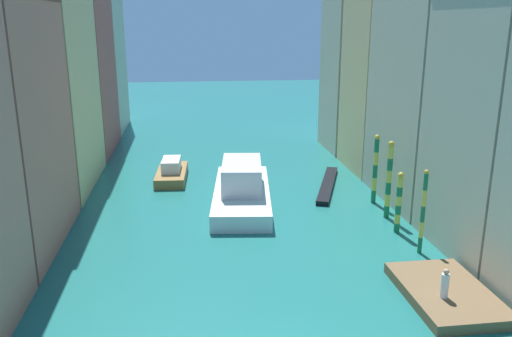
% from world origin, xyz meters
% --- Properties ---
extents(ground_plane, '(154.00, 154.00, 0.00)m').
position_xyz_m(ground_plane, '(0.00, 24.50, 0.00)').
color(ground_plane, '#1E6B66').
extents(building_left_2, '(7.00, 12.11, 17.06)m').
position_xyz_m(building_left_2, '(-14.33, 26.06, 8.54)').
color(building_left_2, '#DBB77A').
rests_on(building_left_2, ground).
extents(building_left_3, '(7.00, 11.44, 18.28)m').
position_xyz_m(building_left_3, '(-14.33, 37.92, 9.15)').
color(building_left_3, '#B25147').
rests_on(building_left_3, ground).
extents(building_left_4, '(7.00, 10.60, 17.48)m').
position_xyz_m(building_left_4, '(-14.33, 48.96, 8.75)').
color(building_left_4, '#BCB299').
rests_on(building_left_4, ground).
extents(building_right_1, '(7.00, 7.98, 14.68)m').
position_xyz_m(building_right_1, '(14.33, 10.12, 7.35)').
color(building_right_1, '#BCB299').
rests_on(building_right_1, ground).
extents(building_right_2, '(7.00, 9.69, 15.81)m').
position_xyz_m(building_right_2, '(14.33, 19.07, 7.92)').
color(building_right_2, '#BCB299').
rests_on(building_right_2, ground).
extents(building_right_3, '(7.00, 7.44, 20.78)m').
position_xyz_m(building_right_3, '(14.33, 27.66, 10.40)').
color(building_right_3, '#DBB77A').
rests_on(building_right_3, ground).
extents(building_right_4, '(7.00, 7.20, 17.34)m').
position_xyz_m(building_right_4, '(14.33, 35.38, 8.68)').
color(building_right_4, '#BCB299').
rests_on(building_right_4, ground).
extents(waterfront_dock, '(3.85, 6.01, 0.53)m').
position_xyz_m(waterfront_dock, '(8.68, 5.05, 0.26)').
color(waterfront_dock, brown).
rests_on(waterfront_dock, ground).
extents(person_on_dock, '(0.36, 0.36, 1.42)m').
position_xyz_m(person_on_dock, '(8.14, 4.29, 1.19)').
color(person_on_dock, white).
rests_on(person_on_dock, waterfront_dock).
extents(mooring_pole_0, '(0.26, 0.26, 4.94)m').
position_xyz_m(mooring_pole_0, '(9.63, 10.05, 2.51)').
color(mooring_pole_0, '#197247').
rests_on(mooring_pole_0, ground).
extents(mooring_pole_1, '(0.39, 0.39, 3.91)m').
position_xyz_m(mooring_pole_1, '(9.53, 13.14, 2.01)').
color(mooring_pole_1, '#197247').
rests_on(mooring_pole_1, ground).
extents(mooring_pole_2, '(0.39, 0.39, 5.28)m').
position_xyz_m(mooring_pole_2, '(9.83, 15.66, 2.70)').
color(mooring_pole_2, '#197247').
rests_on(mooring_pole_2, ground).
extents(mooring_pole_3, '(0.37, 0.37, 5.07)m').
position_xyz_m(mooring_pole_3, '(9.99, 18.64, 2.59)').
color(mooring_pole_3, '#197247').
rests_on(mooring_pole_3, ground).
extents(vaporetto_white, '(5.23, 11.94, 3.08)m').
position_xyz_m(vaporetto_white, '(0.46, 19.85, 1.12)').
color(vaporetto_white, white).
rests_on(vaporetto_white, ground).
extents(gondola_black, '(4.06, 9.12, 0.36)m').
position_xyz_m(gondola_black, '(7.68, 22.73, 0.18)').
color(gondola_black, black).
rests_on(gondola_black, ground).
extents(motorboat_0, '(2.71, 6.03, 1.76)m').
position_xyz_m(motorboat_0, '(-4.75, 26.46, 0.63)').
color(motorboat_0, olive).
rests_on(motorboat_0, ground).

